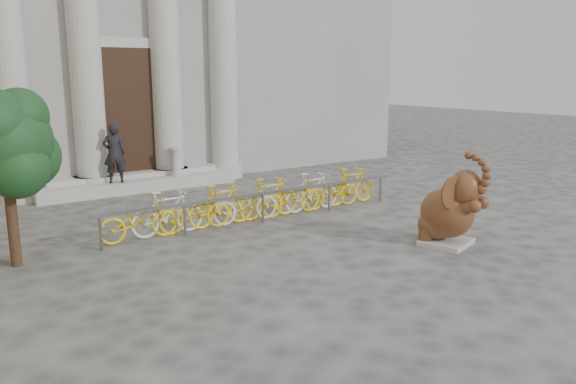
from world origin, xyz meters
TOP-DOWN VIEW (x-y plane):
  - ground at (0.00, 0.00)m, footprint 80.00×80.00m
  - classical_building at (0.00, 14.93)m, footprint 22.00×10.70m
  - entrance_steps at (0.00, 9.40)m, footprint 6.00×1.20m
  - elephant_statue at (3.27, 0.38)m, footprint 1.29×1.55m
  - bike_rack at (1.07, 4.29)m, footprint 8.00×0.53m
  - tree at (-4.24, 4.00)m, footprint 1.86×1.69m
  - pedestrian at (-0.78, 9.05)m, footprint 0.71×0.55m
  - balustrade_post at (1.12, 9.10)m, footprint 0.36×0.36m

SIDE VIEW (x-z plane):
  - ground at x=0.00m, z-range 0.00..0.00m
  - entrance_steps at x=0.00m, z-range 0.00..0.36m
  - bike_rack at x=1.07m, z-range 0.00..1.00m
  - elephant_statue at x=3.27m, z-range -0.27..1.69m
  - balustrade_post at x=1.12m, z-range 0.33..1.21m
  - pedestrian at x=-0.78m, z-range 0.36..2.08m
  - tree at x=-4.24m, z-range 0.64..3.86m
  - classical_building at x=0.00m, z-range -0.02..11.98m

